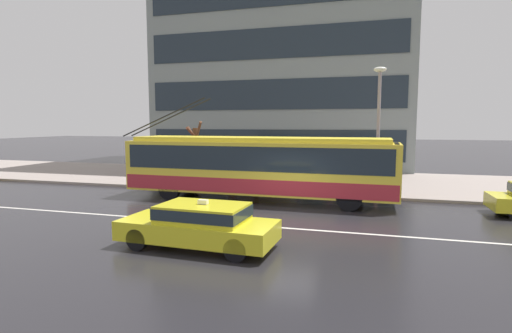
# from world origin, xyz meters

# --- Properties ---
(ground_plane) EXTENTS (160.00, 160.00, 0.00)m
(ground_plane) POSITION_xyz_m (0.00, 0.00, 0.00)
(ground_plane) COLOR black
(sidewalk_slab) EXTENTS (80.00, 10.00, 0.14)m
(sidewalk_slab) POSITION_xyz_m (0.00, 9.91, 0.07)
(sidewalk_slab) COLOR gray
(sidewalk_slab) RESTS_ON ground_plane
(lane_centre_line) EXTENTS (72.00, 0.14, 0.01)m
(lane_centre_line) POSITION_xyz_m (0.00, -1.20, 0.00)
(lane_centre_line) COLOR silver
(lane_centre_line) RESTS_ON ground_plane
(trolleybus) EXTENTS (13.09, 2.75, 4.74)m
(trolleybus) POSITION_xyz_m (-1.84, 3.31, 1.60)
(trolleybus) COLOR yellow
(trolleybus) RESTS_ON ground_plane
(taxi_oncoming_near) EXTENTS (4.55, 2.00, 1.39)m
(taxi_oncoming_near) POSITION_xyz_m (-1.54, -3.94, 0.70)
(taxi_oncoming_near) COLOR yellow
(taxi_oncoming_near) RESTS_ON ground_plane
(bus_shelter) EXTENTS (4.01, 1.75, 2.50)m
(bus_shelter) POSITION_xyz_m (-2.33, 6.42, 2.03)
(bus_shelter) COLOR gray
(bus_shelter) RESTS_ON sidewalk_slab
(pedestrian_at_shelter) EXTENTS (1.17, 1.17, 1.97)m
(pedestrian_at_shelter) POSITION_xyz_m (-4.32, 6.62, 1.70)
(pedestrian_at_shelter) COLOR brown
(pedestrian_at_shelter) RESTS_ON sidewalk_slab
(pedestrian_approaching_curb) EXTENTS (0.48, 0.48, 1.63)m
(pedestrian_approaching_curb) POSITION_xyz_m (1.00, 7.74, 1.10)
(pedestrian_approaching_curb) COLOR #2F214D
(pedestrian_approaching_curb) RESTS_ON sidewalk_slab
(pedestrian_walking_past) EXTENTS (1.38, 1.38, 2.04)m
(pedestrian_walking_past) POSITION_xyz_m (-2.42, 5.33, 1.82)
(pedestrian_walking_past) COLOR #52513A
(pedestrian_walking_past) RESTS_ON sidewalk_slab
(pedestrian_waiting_by_pole) EXTENTS (0.45, 0.45, 1.65)m
(pedestrian_waiting_by_pole) POSITION_xyz_m (-0.60, 6.68, 1.11)
(pedestrian_waiting_by_pole) COLOR #202B4D
(pedestrian_waiting_by_pole) RESTS_ON sidewalk_slab
(street_lamp) EXTENTS (0.60, 0.32, 6.04)m
(street_lamp) POSITION_xyz_m (3.41, 5.79, 3.76)
(street_lamp) COLOR gray
(street_lamp) RESTS_ON sidewalk_slab
(street_tree_bare) EXTENTS (1.41, 1.28, 3.53)m
(street_tree_bare) POSITION_xyz_m (-6.69, 7.08, 1.94)
(street_tree_bare) COLOR brown
(street_tree_bare) RESTS_ON sidewalk_slab
(office_tower_corner_left) EXTENTS (20.31, 15.37, 25.92)m
(office_tower_corner_left) POSITION_xyz_m (-4.01, 21.90, 12.97)
(office_tower_corner_left) COLOR gray
(office_tower_corner_left) RESTS_ON ground_plane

